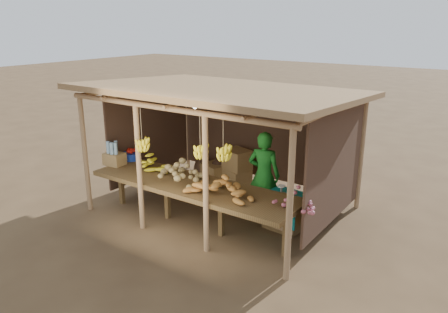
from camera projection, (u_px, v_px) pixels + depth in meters
The scene contains 13 objects.
ground at pixel (224, 208), 8.46m from camera, with size 60.00×60.00×0.00m, color brown.
stall_structure at pixel (225, 111), 7.88m from camera, with size 4.70×3.50×2.43m.
counter at pixel (193, 187), 7.50m from camera, with size 3.90×1.05×0.80m.
potato_heap at pixel (180, 171), 7.55m from camera, with size 1.05×0.63×0.37m, color olive, non-canonical shape.
sweet_potato_heap at pixel (218, 185), 6.93m from camera, with size 1.10×0.66×0.36m, color #B6772E, non-canonical shape.
onion_heap at pixel (296, 197), 6.47m from camera, with size 0.70×0.42×0.35m, color #B8596A, non-canonical shape.
banana_pile at pixel (156, 161), 8.12m from camera, with size 0.67×0.40×0.35m, color #FCF427, non-canonical shape.
tomato_basin at pixel (131, 155), 8.80m from camera, with size 0.41×0.41×0.21m.
bottle_box at pixel (114, 156), 8.43m from camera, with size 0.40×0.33×0.47m.
vendor at pixel (264, 175), 7.87m from camera, with size 0.59×0.39×1.62m, color #19711F.
tarp_crate at pixel (285, 210), 7.57m from camera, with size 0.75×0.67×0.82m.
carton_stack at pixel (229, 171), 9.43m from camera, with size 1.24×0.59×0.86m.
burlap_sacks at pixel (211, 169), 9.87m from camera, with size 0.88×0.46×0.62m.
Camera 1 is at (4.42, -6.40, 3.48)m, focal length 35.00 mm.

